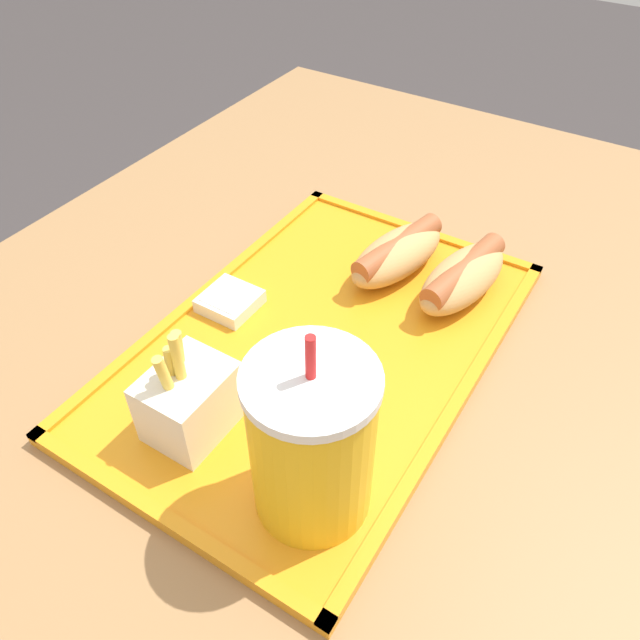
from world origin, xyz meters
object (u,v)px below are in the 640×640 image
(soda_cup, at_px, (312,442))
(fries_carton, at_px, (189,400))
(hot_dog_far, at_px, (463,276))
(hot_dog_near, at_px, (397,253))
(sauce_cup_mayo, at_px, (230,301))

(soda_cup, xyz_separation_m, fries_carton, (-0.00, -0.13, -0.04))
(hot_dog_far, relative_size, fries_carton, 1.35)
(hot_dog_far, bearing_deg, hot_dog_near, -90.00)
(hot_dog_far, distance_m, sauce_cup_mayo, 0.25)
(hot_dog_far, xyz_separation_m, hot_dog_near, (0.00, -0.08, -0.00))
(hot_dog_far, distance_m, fries_carton, 0.31)
(hot_dog_near, bearing_deg, sauce_cup_mayo, -39.17)
(fries_carton, bearing_deg, sauce_cup_mayo, -153.66)
(hot_dog_near, bearing_deg, soda_cup, 14.40)
(soda_cup, distance_m, hot_dog_far, 0.30)
(hot_dog_far, relative_size, hot_dog_near, 0.99)
(hot_dog_near, bearing_deg, hot_dog_far, 90.00)
(hot_dog_far, height_order, sauce_cup_mayo, hot_dog_far)
(soda_cup, height_order, sauce_cup_mayo, soda_cup)
(hot_dog_near, relative_size, fries_carton, 1.36)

